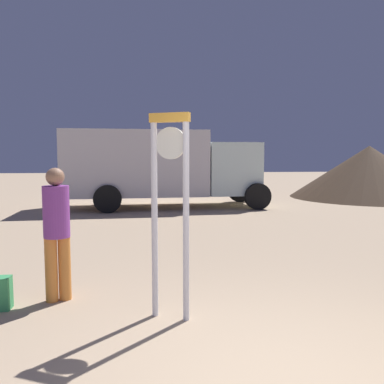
% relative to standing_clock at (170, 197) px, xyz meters
% --- Properties ---
extents(standing_clock, '(0.45, 0.27, 2.30)m').
position_rel_standing_clock_xyz_m(standing_clock, '(0.00, 0.00, 0.00)').
color(standing_clock, silver).
rests_on(standing_clock, ground_plane).
extents(person_near_clock, '(0.32, 0.32, 1.69)m').
position_rel_standing_clock_xyz_m(person_near_clock, '(-1.39, 0.68, -0.44)').
color(person_near_clock, orange).
rests_on(person_near_clock, ground_plane).
extents(box_truck_near, '(7.08, 2.83, 2.68)m').
position_rel_standing_clock_xyz_m(box_truck_near, '(0.08, 9.67, 0.11)').
color(box_truck_near, silver).
rests_on(box_truck_near, ground_plane).
extents(dome_tent, '(6.64, 6.64, 2.26)m').
position_rel_standing_clock_xyz_m(dome_tent, '(9.24, 11.92, -0.25)').
color(dome_tent, '#433121').
rests_on(dome_tent, ground_plane).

